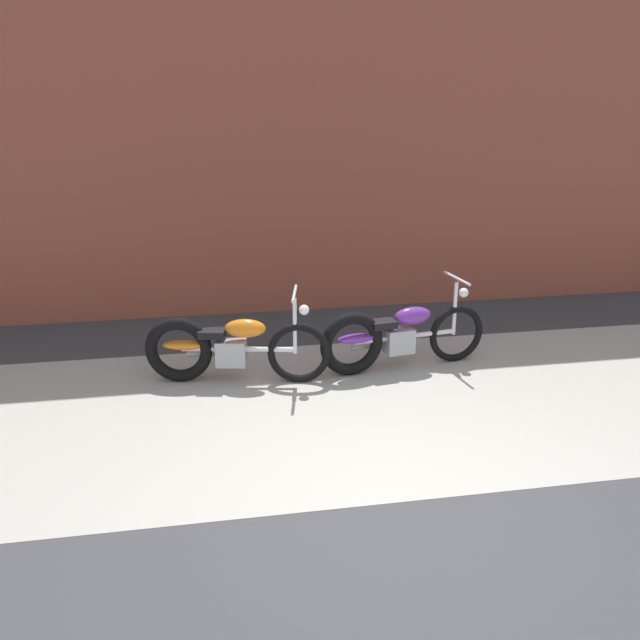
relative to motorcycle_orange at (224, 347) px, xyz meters
name	(u,v)px	position (x,y,z in m)	size (l,w,h in m)	color
ground_plane	(394,503)	(1.17, -2.58, -0.40)	(80.00, 80.00, 0.00)	#38383A
sidewalk_slab	(346,405)	(1.17, -0.83, -0.40)	(36.00, 3.50, 0.01)	#9E998E
brick_building_wall	(295,127)	(1.17, 2.62, 2.14)	(36.00, 0.50, 5.08)	brown
motorcycle_orange	(224,347)	(0.00, 0.00, 0.00)	(1.99, 0.70, 1.03)	black
motorcycle_purple	(393,336)	(1.88, 0.01, 0.00)	(2.00, 0.58, 1.03)	black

